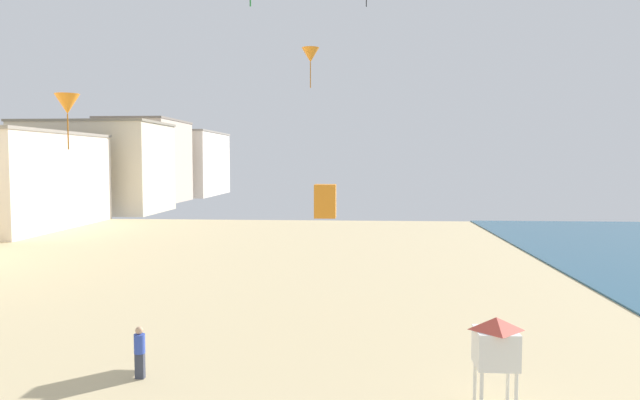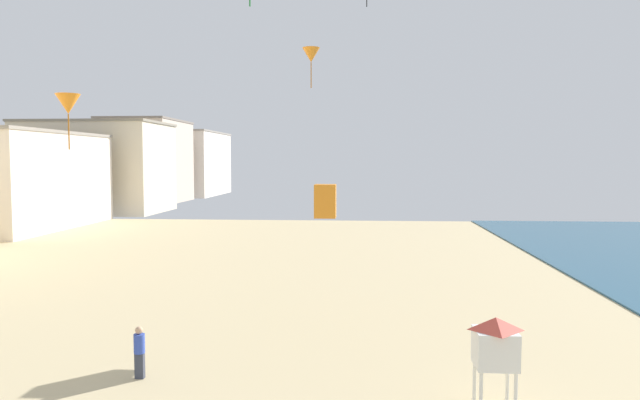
% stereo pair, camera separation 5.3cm
% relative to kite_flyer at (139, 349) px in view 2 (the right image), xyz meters
% --- Properties ---
extents(boardwalk_hotel_mid, '(11.37, 20.05, 9.66)m').
position_rel_kite_flyer_xyz_m(boardwalk_hotel_mid, '(-27.58, 38.81, 3.92)').
color(boardwalk_hotel_mid, silver).
rests_on(boardwalk_hotel_mid, ground).
extents(boardwalk_hotel_far, '(17.28, 12.72, 11.73)m').
position_rel_kite_flyer_xyz_m(boardwalk_hotel_far, '(-27.58, 56.97, 4.95)').
color(boardwalk_hotel_far, beige).
rests_on(boardwalk_hotel_far, ground).
extents(boardwalk_hotel_distant, '(10.77, 16.07, 13.25)m').
position_rel_kite_flyer_xyz_m(boardwalk_hotel_distant, '(-27.58, 74.87, 5.71)').
color(boardwalk_hotel_distant, '#C6B29E').
rests_on(boardwalk_hotel_distant, ground).
extents(boardwalk_hotel_furthest, '(13.36, 21.59, 12.29)m').
position_rel_kite_flyer_xyz_m(boardwalk_hotel_furthest, '(-27.58, 95.38, 5.23)').
color(boardwalk_hotel_furthest, silver).
rests_on(boardwalk_hotel_furthest, ground).
extents(kite_flyer, '(0.34, 0.34, 1.64)m').
position_rel_kite_flyer_xyz_m(kite_flyer, '(0.00, 0.00, 0.00)').
color(kite_flyer, '#383D4C').
rests_on(kite_flyer, ground).
extents(lifeguard_stand, '(1.10, 1.10, 2.55)m').
position_rel_kite_flyer_xyz_m(lifeguard_stand, '(10.50, -1.54, 0.92)').
color(lifeguard_stand, white).
rests_on(lifeguard_stand, ground).
extents(kite_orange_box, '(0.84, 0.84, 1.32)m').
position_rel_kite_flyer_xyz_m(kite_orange_box, '(5.42, 5.72, 4.25)').
color(kite_orange_box, orange).
extents(kite_orange_delta, '(1.30, 1.30, 2.95)m').
position_rel_kite_flyer_xyz_m(kite_orange_delta, '(3.05, 26.51, 13.63)').
color(kite_orange_delta, orange).
extents(kite_orange_delta_2, '(1.55, 1.55, 3.53)m').
position_rel_kite_flyer_xyz_m(kite_orange_delta_2, '(-11.84, 19.03, 9.43)').
color(kite_orange_delta_2, orange).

